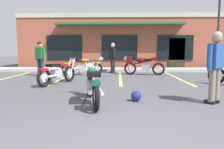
# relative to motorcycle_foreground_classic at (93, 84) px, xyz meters

# --- Properties ---
(ground_plane) EXTENTS (80.00, 80.00, 0.00)m
(ground_plane) POSITION_rel_motorcycle_foreground_classic_xyz_m (0.71, 1.07, -0.46)
(ground_plane) COLOR #47474C
(sidewalk_kerb) EXTENTS (22.00, 1.80, 0.14)m
(sidewalk_kerb) POSITION_rel_motorcycle_foreground_classic_xyz_m (0.71, 8.33, -0.39)
(sidewalk_kerb) COLOR #A8A59E
(sidewalk_kerb) RESTS_ON ground_plane
(brick_storefront_building) EXTENTS (14.34, 6.06, 3.80)m
(brick_storefront_building) POSITION_rel_motorcycle_foreground_classic_xyz_m (0.72, 12.47, 1.44)
(brick_storefront_building) COLOR brown
(brick_storefront_building) RESTS_ON ground_plane
(painted_stall_lines) EXTENTS (10.48, 4.80, 0.01)m
(painted_stall_lines) POSITION_rel_motorcycle_foreground_classic_xyz_m (0.71, 4.73, -0.46)
(painted_stall_lines) COLOR #DBCC4C
(painted_stall_lines) RESTS_ON ground_plane
(motorcycle_foreground_classic) EXTENTS (0.83, 2.09, 0.98)m
(motorcycle_foreground_classic) POSITION_rel_motorcycle_foreground_classic_xyz_m (0.00, 0.00, 0.00)
(motorcycle_foreground_classic) COLOR black
(motorcycle_foreground_classic) RESTS_ON ground_plane
(motorcycle_red_sportbike) EXTENTS (1.13, 1.98, 0.98)m
(motorcycle_red_sportbike) POSITION_rel_motorcycle_foreground_classic_xyz_m (-1.62, 2.84, 0.00)
(motorcycle_red_sportbike) COLOR black
(motorcycle_red_sportbike) RESTS_ON ground_plane
(motorcycle_blue_standard) EXTENTS (2.10, 0.74, 0.98)m
(motorcycle_blue_standard) POSITION_rel_motorcycle_foreground_classic_xyz_m (1.84, 6.01, 0.07)
(motorcycle_blue_standard) COLOR black
(motorcycle_blue_standard) RESTS_ON ground_plane
(motorcycle_green_cafe_racer) EXTENTS (2.10, 0.73, 0.98)m
(motorcycle_green_cafe_racer) POSITION_rel_motorcycle_foreground_classic_xyz_m (-1.20, 5.80, 0.00)
(motorcycle_green_cafe_racer) COLOR black
(motorcycle_green_cafe_racer) RESTS_ON ground_plane
(person_in_black_shirt) EXTENTS (0.40, 0.58, 1.68)m
(person_in_black_shirt) POSITION_rel_motorcycle_foreground_classic_xyz_m (0.32, 6.97, 0.49)
(person_in_black_shirt) COLOR black
(person_in_black_shirt) RESTS_ON ground_plane
(person_in_shorts_foreground) EXTENTS (0.54, 0.45, 1.68)m
(person_in_shorts_foreground) POSITION_rel_motorcycle_foreground_classic_xyz_m (2.86, 0.01, 0.49)
(person_in_shorts_foreground) COLOR black
(person_in_shorts_foreground) RESTS_ON ground_plane
(person_by_back_row) EXTENTS (0.59, 0.38, 1.68)m
(person_by_back_row) POSITION_rel_motorcycle_foreground_classic_xyz_m (-3.17, 5.28, 0.49)
(person_by_back_row) COLOR black
(person_by_back_row) RESTS_ON ground_plane
(helmet_on_pavement) EXTENTS (0.26, 0.26, 0.26)m
(helmet_on_pavement) POSITION_rel_motorcycle_foreground_classic_xyz_m (1.05, 0.18, -0.33)
(helmet_on_pavement) COLOR navy
(helmet_on_pavement) RESTS_ON ground_plane
(parking_lot_lamp_post) EXTENTS (0.24, 0.76, 5.16)m
(parking_lot_lamp_post) POSITION_rel_motorcycle_foreground_classic_xyz_m (6.18, 7.12, 2.86)
(parking_lot_lamp_post) COLOR #2D2D33
(parking_lot_lamp_post) RESTS_ON ground_plane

